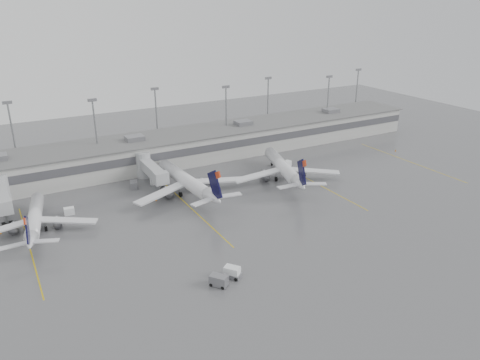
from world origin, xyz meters
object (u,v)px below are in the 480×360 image
jet_mid_left (188,181)px  jet_mid_right (284,168)px  baggage_tug (232,273)px  jet_far_left (34,219)px

jet_mid_left → jet_mid_right: size_ratio=1.05×
baggage_tug → jet_far_left: bearing=90.9°
jet_far_left → jet_mid_right: 61.95m
jet_mid_right → baggage_tug: 48.64m
jet_far_left → baggage_tug: 44.80m
jet_far_left → jet_mid_right: bearing=9.7°
jet_far_left → baggage_tug: bearing=-41.4°
jet_far_left → jet_mid_left: jet_mid_left is taller
jet_mid_left → jet_mid_right: jet_mid_left is taller
jet_far_left → jet_mid_right: size_ratio=0.87×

